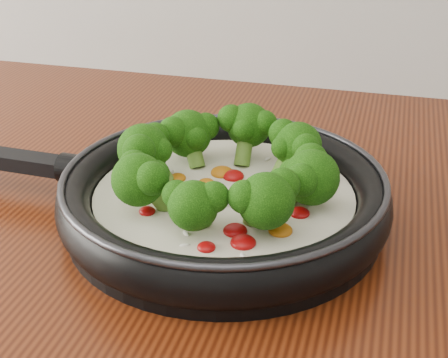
# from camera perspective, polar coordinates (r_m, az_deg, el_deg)

# --- Properties ---
(skillet) EXTENTS (0.53, 0.35, 0.10)m
(skillet) POSITION_cam_1_polar(r_m,az_deg,el_deg) (0.65, -0.23, -1.07)
(skillet) COLOR black
(skillet) RESTS_ON counter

